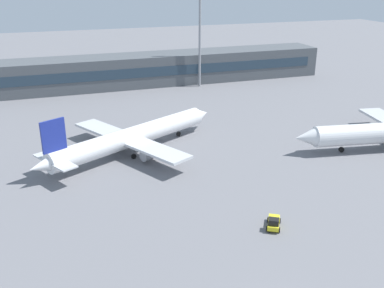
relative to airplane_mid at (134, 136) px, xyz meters
name	(u,v)px	position (x,y,z in m)	size (l,w,h in m)	color
ground_plane	(171,162)	(5.26, -6.89, -3.15)	(400.00, 400.00, 0.00)	slate
terminal_building	(115,72)	(5.26, 52.03, 1.35)	(130.02, 12.13, 9.00)	#4C5156
airplane_mid	(134,136)	(0.00, 0.00, 0.00)	(38.39, 27.82, 10.33)	white
baggage_tug_yellow	(274,223)	(12.16, -32.39, -2.35)	(3.16, 3.85, 1.75)	yellow
floodlight_tower_west	(200,30)	(29.23, 44.62, 13.35)	(3.20, 0.80, 28.87)	gray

